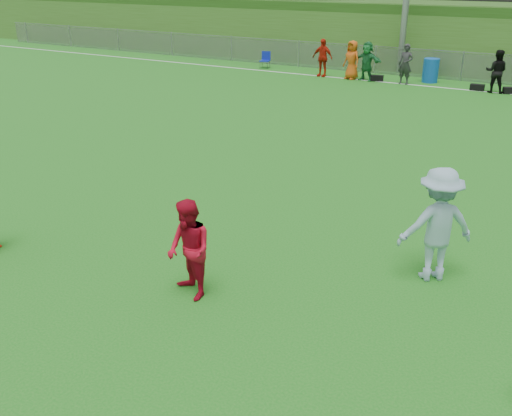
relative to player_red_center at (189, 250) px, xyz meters
The scene contains 10 objects.
ground 1.03m from the player_red_center, 90.56° to the left, with size 120.00×120.00×0.00m, color #166B17.
sideline_far 18.68m from the player_red_center, 90.02° to the left, with size 60.00×0.10×0.01m, color white.
fence 20.67m from the player_red_center, 90.02° to the left, with size 58.00×0.06×1.30m.
berm 31.68m from the player_red_center, 90.01° to the left, with size 120.00×18.00×3.00m, color #295016.
spectator_row 18.89m from the player_red_center, 98.72° to the left, with size 8.47×0.81×1.69m.
gear_bags 18.81m from the player_red_center, 86.91° to the left, with size 7.79×0.53×0.26m.
player_red_center is the anchor object (origin of this frame).
player_blue 3.92m from the player_red_center, 37.68° to the left, with size 1.22×0.70×1.90m, color #8BB2C2.
recycling_bin 19.70m from the player_red_center, 93.30° to the left, with size 0.68×0.68×1.02m, color #1051B4.
camp_chair 21.51m from the player_red_center, 115.51° to the left, with size 0.53×0.54×0.80m.
Camera 1 is at (4.63, -6.83, 4.73)m, focal length 40.00 mm.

